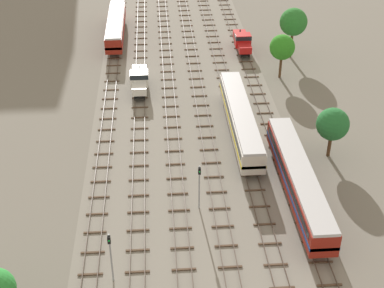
% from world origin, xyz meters
% --- Properties ---
extents(ground_plane, '(480.00, 480.00, 0.00)m').
position_xyz_m(ground_plane, '(0.00, 56.00, 0.00)').
color(ground_plane, slate).
extents(ballast_bed, '(26.42, 176.00, 0.01)m').
position_xyz_m(ballast_bed, '(0.00, 56.00, 0.00)').
color(ballast_bed, gray).
rests_on(ballast_bed, ground).
extents(track_far_left, '(2.40, 126.00, 0.29)m').
position_xyz_m(track_far_left, '(-11.21, 57.00, 0.14)').
color(track_far_left, '#47382D').
rests_on(track_far_left, ground).
extents(track_left, '(2.40, 126.00, 0.29)m').
position_xyz_m(track_left, '(-6.73, 57.00, 0.14)').
color(track_left, '#47382D').
rests_on(track_left, ground).
extents(track_centre_left, '(2.40, 126.00, 0.29)m').
position_xyz_m(track_centre_left, '(-2.24, 57.00, 0.14)').
color(track_centre_left, '#47382D').
rests_on(track_centre_left, ground).
extents(track_centre, '(2.40, 126.00, 0.29)m').
position_xyz_m(track_centre, '(2.24, 57.00, 0.14)').
color(track_centre, '#47382D').
rests_on(track_centre, ground).
extents(track_centre_right, '(2.40, 126.00, 0.29)m').
position_xyz_m(track_centre_right, '(6.73, 57.00, 0.14)').
color(track_centre_right, '#47382D').
rests_on(track_centre_right, ground).
extents(track_right, '(2.40, 126.00, 0.29)m').
position_xyz_m(track_right, '(11.21, 57.00, 0.14)').
color(track_right, '#47382D').
rests_on(track_right, ground).
extents(passenger_coach_right_nearest, '(2.96, 22.00, 3.80)m').
position_xyz_m(passenger_coach_right_nearest, '(11.21, 30.00, 2.61)').
color(passenger_coach_right_nearest, maroon).
rests_on(passenger_coach_right_nearest, ground).
extents(passenger_coach_centre_right_near, '(2.96, 22.00, 3.80)m').
position_xyz_m(passenger_coach_centre_right_near, '(6.73, 44.02, 2.61)').
color(passenger_coach_centre_right_near, beige).
rests_on(passenger_coach_centre_right_near, ground).
extents(shunter_loco_left_mid, '(2.74, 8.46, 3.10)m').
position_xyz_m(shunter_loco_left_mid, '(-6.73, 57.93, 2.01)').
color(shunter_loco_left_mid, white).
rests_on(shunter_loco_left_mid, ground).
extents(shunter_loco_right_midfar, '(2.74, 8.46, 3.10)m').
position_xyz_m(shunter_loco_right_midfar, '(11.21, 72.11, 2.01)').
color(shunter_loco_right_midfar, red).
rests_on(shunter_loco_right_midfar, ground).
extents(diesel_railcar_far_left_far, '(2.96, 20.50, 3.80)m').
position_xyz_m(diesel_railcar_far_left_far, '(-11.21, 79.61, 2.60)').
color(diesel_railcar_far_left_far, maroon).
rests_on(diesel_railcar_far_left_far, ground).
extents(signal_post_nearest, '(0.28, 0.47, 5.62)m').
position_xyz_m(signal_post_nearest, '(0.00, 28.81, 3.55)').
color(signal_post_nearest, gray).
rests_on(signal_post_nearest, ground).
extents(signal_post_mid, '(0.28, 0.47, 5.75)m').
position_xyz_m(signal_post_mid, '(-8.97, 18.58, 3.63)').
color(signal_post_mid, gray).
rests_on(signal_post_mid, ground).
extents(lineside_tree_0, '(4.00, 4.00, 7.18)m').
position_xyz_m(lineside_tree_0, '(15.74, 61.18, 5.15)').
color(lineside_tree_0, '#4C331E').
rests_on(lineside_tree_0, ground).
extents(lineside_tree_2, '(4.67, 4.67, 8.64)m').
position_xyz_m(lineside_tree_2, '(19.25, 69.18, 6.27)').
color(lineside_tree_2, '#4C331E').
rests_on(lineside_tree_2, ground).
extents(lineside_tree_4, '(4.08, 4.08, 6.67)m').
position_xyz_m(lineside_tree_4, '(17.18, 38.12, 4.60)').
color(lineside_tree_4, '#4C331E').
rests_on(lineside_tree_4, ground).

